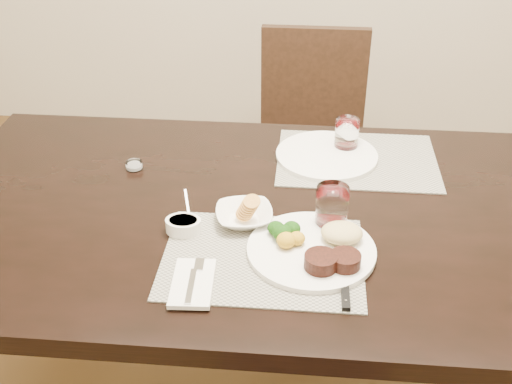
# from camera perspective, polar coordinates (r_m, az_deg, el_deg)

# --- Properties ---
(dining_table) EXTENTS (2.00, 1.00, 0.75)m
(dining_table) POSITION_cam_1_polar(r_m,az_deg,el_deg) (1.70, 4.69, -4.03)
(dining_table) COLOR black
(dining_table) RESTS_ON ground
(chair_far) EXTENTS (0.42, 0.42, 0.90)m
(chair_far) POSITION_cam_1_polar(r_m,az_deg,el_deg) (2.58, 4.94, 5.24)
(chair_far) COLOR black
(chair_far) RESTS_ON ground
(placemat_near) EXTENTS (0.46, 0.34, 0.00)m
(placemat_near) POSITION_cam_1_polar(r_m,az_deg,el_deg) (1.48, 0.60, -5.88)
(placemat_near) COLOR gray
(placemat_near) RESTS_ON dining_table
(placemat_far) EXTENTS (0.46, 0.34, 0.00)m
(placemat_far) POSITION_cam_1_polar(r_m,az_deg,el_deg) (1.89, 8.95, 2.86)
(placemat_far) COLOR gray
(placemat_far) RESTS_ON dining_table
(dinner_plate) EXTENTS (0.30, 0.30, 0.05)m
(dinner_plate) POSITION_cam_1_polar(r_m,az_deg,el_deg) (1.49, 5.50, -4.95)
(dinner_plate) COLOR white
(dinner_plate) RESTS_ON placemat_near
(napkin_fork) EXTENTS (0.10, 0.16, 0.02)m
(napkin_fork) POSITION_cam_1_polar(r_m,az_deg,el_deg) (1.41, -5.65, -8.05)
(napkin_fork) COLOR silver
(napkin_fork) RESTS_ON placemat_near
(steak_knife) EXTENTS (0.02, 0.21, 0.01)m
(steak_knife) POSITION_cam_1_polar(r_m,az_deg,el_deg) (1.40, 7.92, -8.48)
(steak_knife) COLOR silver
(steak_knife) RESTS_ON placemat_near
(cracker_bowl) EXTENTS (0.16, 0.16, 0.06)m
(cracker_bowl) POSITION_cam_1_polar(r_m,az_deg,el_deg) (1.59, -1.06, -2.07)
(cracker_bowl) COLOR white
(cracker_bowl) RESTS_ON placemat_near
(sauce_ramekin) EXTENTS (0.09, 0.13, 0.07)m
(sauce_ramekin) POSITION_cam_1_polar(r_m,az_deg,el_deg) (1.56, -6.48, -2.91)
(sauce_ramekin) COLOR white
(sauce_ramekin) RESTS_ON placemat_near
(wine_glass_near) EXTENTS (0.08, 0.08, 0.11)m
(wine_glass_near) POSITION_cam_1_polar(r_m,az_deg,el_deg) (1.57, 6.75, -1.55)
(wine_glass_near) COLOR white
(wine_glass_near) RESTS_ON placemat_near
(far_plate) EXTENTS (0.30, 0.30, 0.01)m
(far_plate) POSITION_cam_1_polar(r_m,az_deg,el_deg) (1.89, 6.30, 3.25)
(far_plate) COLOR white
(far_plate) RESTS_ON placemat_far
(wine_glass_far) EXTENTS (0.07, 0.07, 0.10)m
(wine_glass_far) POSITION_cam_1_polar(r_m,az_deg,el_deg) (1.92, 8.05, 4.92)
(wine_glass_far) COLOR white
(wine_glass_far) RESTS_ON placemat_far
(salt_cellar) EXTENTS (0.05, 0.05, 0.02)m
(salt_cellar) POSITION_cam_1_polar(r_m,az_deg,el_deg) (1.86, -10.78, 2.32)
(salt_cellar) COLOR white
(salt_cellar) RESTS_ON dining_table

